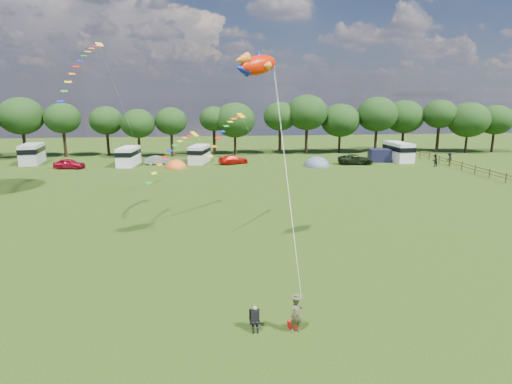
{
  "coord_description": "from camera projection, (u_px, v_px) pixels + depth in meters",
  "views": [
    {
      "loc": [
        -3.06,
        -19.11,
        10.21
      ],
      "look_at": [
        0.0,
        8.0,
        4.0
      ],
      "focal_mm": 30.0,
      "sensor_mm": 36.0,
      "label": 1
    }
  ],
  "objects": [
    {
      "name": "ground_plane",
      "position": [
        274.0,
        306.0,
        21.11
      ],
      "size": [
        180.0,
        180.0,
        0.0
      ],
      "primitive_type": "plane",
      "color": "black",
      "rests_on": "ground"
    },
    {
      "name": "tree_line",
      "position": [
        256.0,
        118.0,
        73.57
      ],
      "size": [
        102.98,
        10.98,
        10.27
      ],
      "color": "black",
      "rests_on": "ground"
    },
    {
      "name": "fence",
      "position": [
        468.0,
        167.0,
        57.89
      ],
      "size": [
        0.12,
        33.12,
        1.2
      ],
      "color": "#472D19",
      "rests_on": "ground"
    },
    {
      "name": "car_a",
      "position": [
        69.0,
        164.0,
        60.38
      ],
      "size": [
        4.58,
        2.39,
        1.45
      ],
      "primitive_type": "imported",
      "rotation": [
        0.0,
        0.0,
        1.41
      ],
      "color": "maroon",
      "rests_on": "ground"
    },
    {
      "name": "car_b",
      "position": [
        158.0,
        160.0,
        64.2
      ],
      "size": [
        3.82,
        1.97,
        1.28
      ],
      "primitive_type": "imported",
      "rotation": [
        0.0,
        0.0,
        1.75
      ],
      "color": "gray",
      "rests_on": "ground"
    },
    {
      "name": "car_c",
      "position": [
        233.0,
        160.0,
        64.57
      ],
      "size": [
        4.84,
        3.44,
        1.34
      ],
      "primitive_type": "imported",
      "rotation": [
        0.0,
        0.0,
        1.97
      ],
      "color": "#BC1308",
      "rests_on": "ground"
    },
    {
      "name": "car_d",
      "position": [
        356.0,
        159.0,
        64.28
      ],
      "size": [
        5.61,
        3.1,
        1.45
      ],
      "primitive_type": "imported",
      "rotation": [
        0.0,
        0.0,
        1.44
      ],
      "color": "black",
      "rests_on": "ground"
    },
    {
      "name": "campervan_a",
      "position": [
        32.0,
        153.0,
        64.82
      ],
      "size": [
        3.31,
        6.32,
        2.96
      ],
      "rotation": [
        0.0,
        0.0,
        1.7
      ],
      "color": "#B9B8BB",
      "rests_on": "ground"
    },
    {
      "name": "campervan_b",
      "position": [
        128.0,
        156.0,
        63.06
      ],
      "size": [
        2.91,
        5.74,
        2.71
      ],
      "rotation": [
        0.0,
        0.0,
        1.47
      ],
      "color": "white",
      "rests_on": "ground"
    },
    {
      "name": "campervan_c",
      "position": [
        199.0,
        154.0,
        65.55
      ],
      "size": [
        3.5,
        5.81,
        2.66
      ],
      "rotation": [
        0.0,
        0.0,
        1.34
      ],
      "color": "silver",
      "rests_on": "ground"
    },
    {
      "name": "campervan_d",
      "position": [
        398.0,
        151.0,
        67.28
      ],
      "size": [
        2.89,
        6.13,
        2.94
      ],
      "rotation": [
        0.0,
        0.0,
        1.63
      ],
      "color": "white",
      "rests_on": "ground"
    },
    {
      "name": "tent_orange",
      "position": [
        176.0,
        168.0,
        61.08
      ],
      "size": [
        3.09,
        3.38,
        2.41
      ],
      "color": "orange",
      "rests_on": "ground"
    },
    {
      "name": "tent_greyblue",
      "position": [
        317.0,
        166.0,
        62.65
      ],
      "size": [
        3.78,
        4.14,
        2.81
      ],
      "color": "slate",
      "rests_on": "ground"
    },
    {
      "name": "awning_navy",
      "position": [
        380.0,
        155.0,
        66.81
      ],
      "size": [
        3.44,
        2.93,
        1.96
      ],
      "primitive_type": "cube",
      "rotation": [
        0.0,
        0.0,
        -0.13
      ],
      "color": "black",
      "rests_on": "ground"
    },
    {
      "name": "kite_flyer",
      "position": [
        296.0,
        315.0,
        18.66
      ],
      "size": [
        0.68,
        0.54,
        1.64
      ],
      "primitive_type": "imported",
      "rotation": [
        0.0,
        0.0,
        0.28
      ],
      "color": "brown",
      "rests_on": "ground"
    },
    {
      "name": "camp_chair",
      "position": [
        255.0,
        315.0,
        18.93
      ],
      "size": [
        0.46,
        0.45,
        1.13
      ],
      "rotation": [
        0.0,
        0.0,
        -0.0
      ],
      "color": "#99999E",
      "rests_on": "ground"
    },
    {
      "name": "kite_bag",
      "position": [
        293.0,
        324.0,
        19.18
      ],
      "size": [
        0.5,
        0.38,
        0.33
      ],
      "primitive_type": "cube",
      "rotation": [
        0.0,
        0.0,
        0.16
      ],
      "color": "red",
      "rests_on": "ground"
    },
    {
      "name": "fish_kite",
      "position": [
        255.0,
        65.0,
        25.88
      ],
      "size": [
        3.25,
        2.54,
        1.77
      ],
      "rotation": [
        0.0,
        -0.21,
        0.57
      ],
      "color": "red",
      "rests_on": "ground"
    },
    {
      "name": "streamer_kite_a",
      "position": [
        83.0,
        62.0,
        40.92
      ],
      "size": [
        3.45,
        5.65,
        5.8
      ],
      "rotation": [
        0.0,
        0.0,
        0.64
      ],
      "color": "yellow",
      "rests_on": "ground"
    },
    {
      "name": "streamer_kite_b",
      "position": [
        176.0,
        149.0,
        36.31
      ],
      "size": [
        4.32,
        4.81,
        3.84
      ],
      "rotation": [
        0.0,
        0.0,
        1.0
      ],
      "color": "#DDBE0B",
      "rests_on": "ground"
    },
    {
      "name": "streamer_kite_c",
      "position": [
        229.0,
        127.0,
        31.61
      ],
      "size": [
        3.14,
        4.94,
        2.79
      ],
      "rotation": [
        0.0,
        0.0,
        0.76
      ],
      "color": "#FFA706",
      "rests_on": "ground"
    },
    {
      "name": "walker_a",
      "position": [
        435.0,
        160.0,
        62.18
      ],
      "size": [
        0.98,
        0.75,
        1.79
      ],
      "primitive_type": "imported",
      "rotation": [
        0.0,
        0.0,
        3.41
      ],
      "color": "black",
      "rests_on": "ground"
    },
    {
      "name": "walker_b",
      "position": [
        449.0,
        159.0,
        63.24
      ],
      "size": [
        1.34,
        1.15,
        1.9
      ],
      "primitive_type": "imported",
      "rotation": [
        0.0,
        0.0,
        3.72
      ],
      "color": "black",
      "rests_on": "ground"
    }
  ]
}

